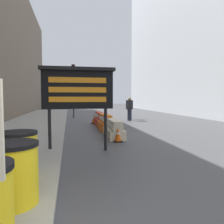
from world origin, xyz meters
The scene contains 12 objects.
barrel_drum_middle centered at (-0.61, 1.69, 0.58)m, with size 0.76×0.76×0.91m.
barrel_drum_back centered at (-0.77, 2.75, 0.58)m, with size 0.76×0.76×0.91m.
message_board centered at (0.49, 5.15, 1.94)m, with size 2.27×0.36×2.60m.
jersey_barrier_cream centered at (2.06, 7.30, 0.33)m, with size 0.65×1.71×0.76m.
jersey_barrier_orange_near centered at (2.06, 9.54, 0.36)m, with size 0.60×1.98×0.82m.
jersey_barrier_red_striped centered at (2.06, 11.74, 0.35)m, with size 0.53×1.76×0.79m.
traffic_cone_near centered at (2.10, 10.08, 0.38)m, with size 0.43×0.43×0.78m.
traffic_cone_mid centered at (1.79, 12.53, 0.28)m, with size 0.32×0.32×0.57m.
traffic_cone_far centered at (2.03, 6.39, 0.27)m, with size 0.32×0.32×0.57m.
traffic_light_near_curb centered at (0.59, 16.86, 3.18)m, with size 0.28×0.45×4.41m.
pedestrian_worker centered at (4.87, 14.75, 0.99)m, with size 0.40×0.50×1.67m.
pedestrian_passerby centered at (4.57, 13.82, 1.03)m, with size 0.53×0.46×1.74m.
Camera 1 is at (0.22, -1.64, 1.68)m, focal length 35.00 mm.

